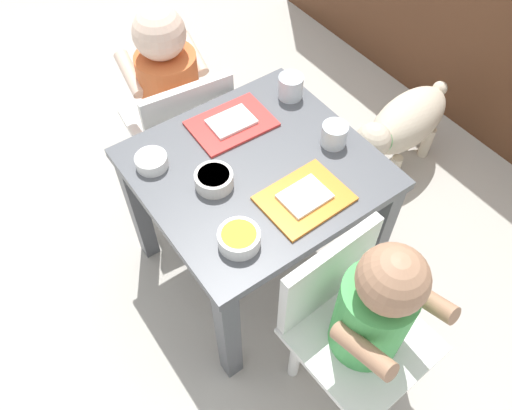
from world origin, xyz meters
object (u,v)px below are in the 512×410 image
(food_tray_left, at_px, (231,123))
(water_cup_left, at_px, (334,136))
(seated_child_right, at_px, (368,311))
(food_tray_right, at_px, (305,198))
(water_cup_right, at_px, (290,88))
(veggie_bowl_far, at_px, (151,161))
(cereal_bowl_right_side, at_px, (239,238))
(veggie_bowl_near, at_px, (214,179))
(dog, at_px, (403,124))
(seated_child_left, at_px, (172,88))
(dining_table, at_px, (256,187))

(food_tray_left, distance_m, water_cup_left, 0.26)
(seated_child_right, relative_size, water_cup_left, 9.66)
(seated_child_right, distance_m, food_tray_right, 0.28)
(food_tray_left, bearing_deg, water_cup_right, 90.34)
(food_tray_right, bearing_deg, seated_child_right, -8.73)
(food_tray_left, relative_size, veggie_bowl_far, 2.72)
(food_tray_right, relative_size, cereal_bowl_right_side, 2.17)
(veggie_bowl_far, xyz_separation_m, veggie_bowl_near, (0.14, 0.09, 0.00))
(seated_child_right, xyz_separation_m, water_cup_left, (-0.37, 0.21, 0.09))
(food_tray_left, height_order, veggie_bowl_far, veggie_bowl_far)
(water_cup_left, relative_size, cereal_bowl_right_side, 0.70)
(cereal_bowl_right_side, height_order, veggie_bowl_near, same)
(food_tray_right, bearing_deg, water_cup_left, 120.15)
(dog, bearing_deg, food_tray_right, -71.60)
(dog, bearing_deg, cereal_bowl_right_side, -74.95)
(cereal_bowl_right_side, bearing_deg, seated_child_left, 164.58)
(seated_child_right, height_order, food_tray_left, seated_child_right)
(seated_child_left, relative_size, seated_child_right, 1.03)
(seated_child_left, distance_m, food_tray_right, 0.57)
(dining_table, distance_m, seated_child_left, 0.42)
(veggie_bowl_near, bearing_deg, food_tray_right, 42.61)
(veggie_bowl_far, bearing_deg, dining_table, 54.87)
(dog, distance_m, cereal_bowl_right_side, 0.85)
(water_cup_left, bearing_deg, cereal_bowl_right_side, -72.78)
(food_tray_right, relative_size, veggie_bowl_near, 2.22)
(seated_child_left, bearing_deg, dining_table, -0.34)
(water_cup_left, bearing_deg, seated_child_right, -29.77)
(food_tray_right, height_order, cereal_bowl_right_side, cereal_bowl_right_side)
(dog, relative_size, water_cup_right, 6.84)
(seated_child_right, bearing_deg, food_tray_left, 175.81)
(dining_table, xyz_separation_m, water_cup_left, (0.05, 0.20, 0.11))
(water_cup_right, xyz_separation_m, veggie_bowl_far, (0.01, -0.42, -0.01))
(water_cup_right, height_order, veggie_bowl_near, water_cup_right)
(dog, height_order, food_tray_right, food_tray_right)
(water_cup_left, bearing_deg, water_cup_right, 174.23)
(dog, xyz_separation_m, cereal_bowl_right_side, (0.21, -0.78, 0.27))
(cereal_bowl_right_side, distance_m, veggie_bowl_near, 0.17)
(dog, distance_m, food_tray_left, 0.65)
(dog, bearing_deg, water_cup_left, -76.80)
(veggie_bowl_far, bearing_deg, veggie_bowl_near, 33.16)
(veggie_bowl_far, distance_m, cereal_bowl_right_side, 0.30)
(dining_table, bearing_deg, veggie_bowl_near, -93.23)
(dining_table, relative_size, dog, 1.21)
(seated_child_left, xyz_separation_m, veggie_bowl_far, (0.28, -0.20, 0.07))
(seated_child_right, xyz_separation_m, food_tray_left, (-0.56, 0.04, 0.07))
(seated_child_right, relative_size, food_tray_right, 3.12)
(food_tray_left, height_order, water_cup_right, water_cup_right)
(food_tray_left, bearing_deg, dog, 80.70)
(food_tray_left, height_order, food_tray_right, same)
(dining_table, relative_size, veggie_bowl_far, 7.09)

